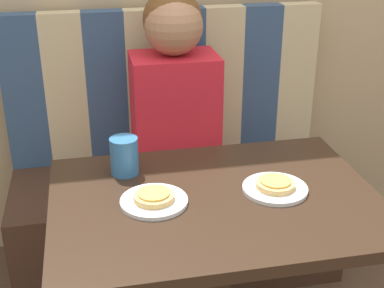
% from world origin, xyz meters
% --- Properties ---
extents(booth_seat, '(1.33, 0.53, 0.45)m').
position_xyz_m(booth_seat, '(0.00, 0.66, 0.22)').
color(booth_seat, '#382319').
rests_on(booth_seat, ground_plane).
extents(booth_backrest, '(1.33, 0.08, 0.64)m').
position_xyz_m(booth_backrest, '(0.00, 0.89, 0.77)').
color(booth_backrest, navy).
rests_on(booth_backrest, booth_seat).
extents(dining_table, '(0.93, 0.67, 0.72)m').
position_xyz_m(dining_table, '(0.00, 0.00, 0.62)').
color(dining_table, black).
rests_on(dining_table, ground_plane).
extents(person, '(0.33, 0.25, 0.75)m').
position_xyz_m(person, '(0.00, 0.67, 0.83)').
color(person, red).
rests_on(person, booth_seat).
extents(plate_left, '(0.19, 0.19, 0.01)m').
position_xyz_m(plate_left, '(-0.18, -0.00, 0.73)').
color(plate_left, white).
rests_on(plate_left, dining_table).
extents(plate_right, '(0.19, 0.19, 0.01)m').
position_xyz_m(plate_right, '(0.18, -0.00, 0.73)').
color(plate_right, white).
rests_on(plate_right, dining_table).
extents(pizza_left, '(0.11, 0.11, 0.02)m').
position_xyz_m(pizza_left, '(-0.18, -0.00, 0.74)').
color(pizza_left, tan).
rests_on(pizza_left, plate_left).
extents(pizza_right, '(0.11, 0.11, 0.02)m').
position_xyz_m(pizza_right, '(0.18, -0.00, 0.74)').
color(pizza_right, tan).
rests_on(pizza_right, plate_right).
extents(drinking_cup, '(0.09, 0.09, 0.12)m').
position_xyz_m(drinking_cup, '(-0.24, 0.20, 0.78)').
color(drinking_cup, '#2D669E').
rests_on(drinking_cup, dining_table).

